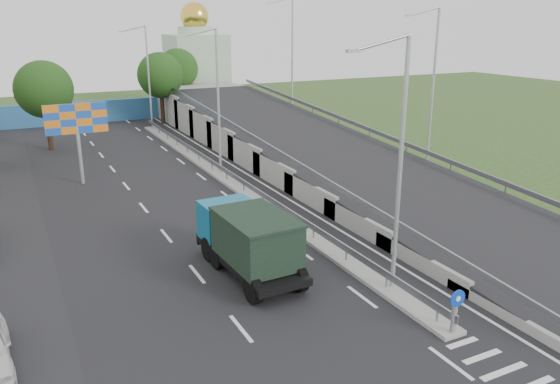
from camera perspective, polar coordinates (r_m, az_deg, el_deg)
ground at (r=19.68m, az=22.10°, el=-16.90°), size 160.00×160.00×0.00m
road_surface at (r=33.53m, az=-7.85°, el=-1.31°), size 26.00×90.00×0.04m
median at (r=38.06m, az=-5.57°, el=1.21°), size 1.00×44.00×0.20m
overpass_ramp at (r=40.84m, az=4.24°, el=4.76°), size 10.00×50.00×3.50m
median_guardrail at (r=37.88m, az=-5.60°, el=2.16°), size 0.09×44.00×0.71m
sign_bollard at (r=20.37m, az=17.83°, el=-11.76°), size 0.64×0.23×1.67m
lamp_post_near at (r=21.39m, az=12.14°, el=3.87°), size 2.74×0.18×10.08m
lamp_post_mid at (r=38.78m, az=-6.76°, el=10.10°), size 2.74×0.18×10.08m
lamp_post_far at (r=57.88m, az=-13.77°, el=12.13°), size 2.74×0.18×10.08m
blue_wall at (r=63.52m, az=-18.38°, el=7.98°), size 30.00×0.50×2.40m
church at (r=74.04m, az=-8.71°, el=13.09°), size 7.00×7.00×13.80m
billboard at (r=38.92m, az=-20.49°, el=6.73°), size 4.00×0.24×5.50m
tree_left_mid at (r=50.55m, az=-23.44°, el=9.79°), size 4.80×4.80×7.60m
tree_median_far at (r=60.32m, az=-12.40°, el=11.81°), size 4.80×4.80×7.60m
tree_ramp_far at (r=68.10m, az=-10.62°, el=12.52°), size 4.80×4.80×7.60m
dump_truck at (r=23.92m, az=-3.37°, el=-4.85°), size 2.78×6.76×2.94m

